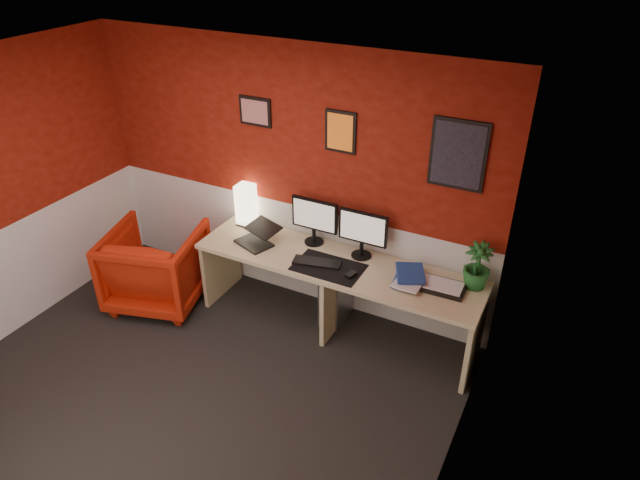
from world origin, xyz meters
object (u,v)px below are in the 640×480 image
Objects in this scene: armchair at (157,266)px; zen_tray at (444,287)px; pc_tower at (338,296)px; laptop at (253,234)px; potted_plant at (477,266)px; monitor_left at (314,215)px; monitor_right at (362,228)px; desk at (336,296)px; shoji_lamp at (246,206)px.

zen_tray is at bearing 173.09° from armchair.
zen_tray is 1.14m from pc_tower.
potted_plant reaches higher than laptop.
monitor_left is 1.50m from potted_plant.
pc_tower is (0.27, -0.04, -0.80)m from monitor_left.
monitor_right is at bearing 169.02° from zen_tray.
potted_plant is at bearing 9.19° from desk.
zen_tray is 0.32m from potted_plant.
monitor_left is 0.48m from monitor_right.
pc_tower is at bearing -177.46° from armchair.
pc_tower is at bearing 172.33° from zen_tray.
monitor_right is at bearing -1.62° from shoji_lamp.
monitor_left is 1.29× the size of pc_tower.
desk is 6.46× the size of potted_plant.
shoji_lamp is 1.24m from pc_tower.
armchair is at bearing -170.98° from zen_tray.
desk is 0.95m from laptop.
laptop is 1.00m from pc_tower.
laptop is 1.02m from monitor_right.
armchair is at bearing -167.54° from desk.
monitor_left is 1.66m from armchair.
laptop is at bearing -48.02° from shoji_lamp.
desk is 3.00× the size of armchair.
pc_tower is 0.52× the size of armchair.
monitor_right is (0.48, -0.02, 0.00)m from monitor_left.
monitor_left reaches higher than shoji_lamp.
zen_tray is at bearing -7.70° from monitor_left.
monitor_left reaches higher than pc_tower.
armchair is (-0.94, -0.33, -0.45)m from laptop.
shoji_lamp reaches higher than zen_tray.
monitor_left reaches higher than armchair.
laptop is 0.57× the size of monitor_left.
shoji_lamp is at bearing 178.90° from potted_plant.
laptop is at bearing -176.64° from zen_tray.
potted_plant is at bearing -0.47° from monitor_right.
shoji_lamp is 0.69× the size of monitor_left.
potted_plant is (2.24, -0.04, 0.00)m from shoji_lamp.
potted_plant is 1.41m from pc_tower.
zen_tray is (2.03, -0.19, -0.18)m from shoji_lamp.
monitor_left is at bearing -172.95° from armchair.
monitor_left is at bearing 147.35° from desk.
zen_tray is 0.87× the size of potted_plant.
monitor_left is (-0.33, 0.21, 0.66)m from desk.
monitor_right is 0.86m from zen_tray.
monitor_left is 0.84m from pc_tower.
armchair reaches higher than pc_tower.
armchair is at bearing -162.95° from monitor_right.
laptop is 0.73× the size of pc_tower.
desk is 5.78× the size of pc_tower.
pc_tower is (-0.06, 0.18, -0.14)m from desk.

